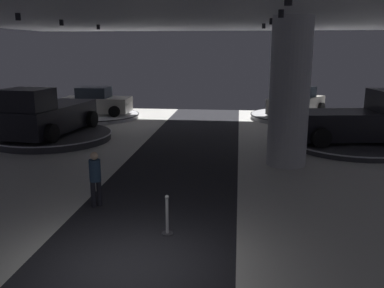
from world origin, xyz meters
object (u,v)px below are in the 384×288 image
column_right (289,93)px  pickup_truck_far_left (47,115)px  visitor_walking_near (95,176)px  display_platform_far_left (53,136)px  display_platform_far_right (352,143)px  display_platform_deep_left (97,116)px  display_platform_deep_right (296,116)px  pickup_truck_far_right (361,121)px  display_car_deep_right (297,102)px  display_car_deep_left (96,102)px

column_right → pickup_truck_far_left: bearing=166.2°
column_right → visitor_walking_near: 7.87m
display_platform_far_left → visitor_walking_near: 9.46m
display_platform_far_right → display_platform_deep_left: 15.35m
visitor_walking_near → pickup_truck_far_left: bearing=123.3°
pickup_truck_far_left → display_platform_deep_left: 6.83m
column_right → display_platform_far_right: 5.31m
display_platform_deep_right → pickup_truck_far_right: (1.88, -7.20, 1.03)m
display_platform_deep_right → display_platform_far_right: 7.42m
pickup_truck_far_left → display_platform_far_right: pickup_truck_far_left is taller
display_platform_deep_left → display_car_deep_right: bearing=5.2°
display_platform_deep_right → visitor_walking_near: size_ratio=3.54×
display_car_deep_right → pickup_truck_far_right: size_ratio=0.80×
display_platform_far_left → pickup_truck_far_left: size_ratio=1.03×
display_car_deep_right → display_car_deep_left: size_ratio=1.05×
display_platform_far_right → display_car_deep_left: size_ratio=1.34×
column_right → display_platform_far_left: size_ratio=0.97×
column_right → pickup_truck_far_right: 5.13m
display_platform_far_left → display_car_deep_left: bearing=90.2°
pickup_truck_far_left → display_car_deep_left: size_ratio=1.30×
pickup_truck_far_right → visitor_walking_near: 12.55m
pickup_truck_far_left → pickup_truck_far_right: (14.44, 0.64, -0.09)m
pickup_truck_far_right → display_car_deep_left: size_ratio=1.31×
display_car_deep_right → pickup_truck_far_right: pickup_truck_far_right is taller
display_platform_far_left → pickup_truck_far_right: bearing=1.3°
pickup_truck_far_right → column_right: bearing=-137.4°
display_platform_deep_left → display_car_deep_left: 0.88m
display_platform_far_left → pickup_truck_far_left: (-0.04, -0.32, 1.09)m
display_platform_far_left → pickup_truck_far_right: 14.43m
pickup_truck_far_left → display_platform_deep_left: size_ratio=1.05×
pickup_truck_far_left → display_car_deep_left: (0.02, 6.73, -0.27)m
display_car_deep_right → pickup_truck_far_left: bearing=-147.9°
display_platform_deep_right → display_platform_far_right: display_platform_deep_right is taller
display_platform_far_left → visitor_walking_near: (5.01, -7.99, 0.71)m
display_platform_deep_right → pickup_truck_far_right: size_ratio=1.01×
display_platform_deep_right → display_car_deep_left: size_ratio=1.32×
pickup_truck_far_right → display_platform_deep_left: size_ratio=1.05×
display_car_deep_right → pickup_truck_far_left: size_ratio=0.81×
pickup_truck_far_right → display_platform_deep_left: pickup_truck_far_right is taller
pickup_truck_far_left → pickup_truck_far_right: 14.45m
pickup_truck_far_right → display_platform_far_left: bearing=-178.7°
display_car_deep_right → display_platform_far_right: 7.50m
pickup_truck_far_left → display_car_deep_left: bearing=89.9°
pickup_truck_far_right → display_platform_far_right: bearing=-170.9°
display_platform_far_left → display_platform_far_right: size_ratio=1.00×
display_platform_far_right → pickup_truck_far_right: (0.32, 0.05, 1.05)m
display_platform_deep_right → display_car_deep_right: 0.89m
display_platform_far_right → visitor_walking_near: 12.30m
column_right → pickup_truck_far_left: (-10.84, 2.67, -1.47)m
display_car_deep_right → display_platform_deep_left: bearing=-174.8°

